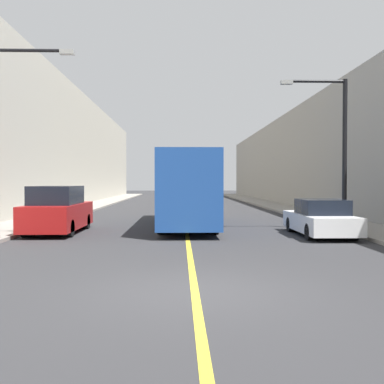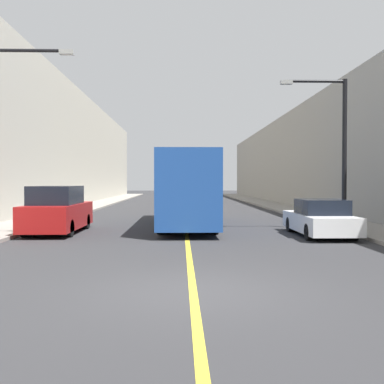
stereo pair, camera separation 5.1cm
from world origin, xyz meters
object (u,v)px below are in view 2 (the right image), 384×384
Objects in this scene: car_right_near at (320,219)px; parked_suv_left at (58,211)px; bus at (187,189)px; street_lamp_right at (338,141)px; street_lamp_left at (4,127)px.

parked_suv_left is at bearing 173.01° from car_right_near.
street_lamp_right is at bearing -21.35° from bus.
bus is at bearing 141.51° from car_right_near.
car_right_near is at bearing 6.91° from street_lamp_left.
street_lamp_left is at bearing -173.09° from car_right_near.
parked_suv_left is 0.73× the size of street_lamp_left.
parked_suv_left is 12.24m from street_lamp_right.
parked_suv_left is 0.77× the size of street_lamp_right.
parked_suv_left is 1.08× the size of car_right_near.
bus is 2.41× the size of car_right_near.
street_lamp_left is (-6.55, -5.56, 2.25)m from bus.
street_lamp_right reaches higher than bus.
street_lamp_left is at bearing -112.52° from parked_suv_left.
street_lamp_left reaches higher than car_right_near.
car_right_near is at bearing -127.52° from street_lamp_right.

